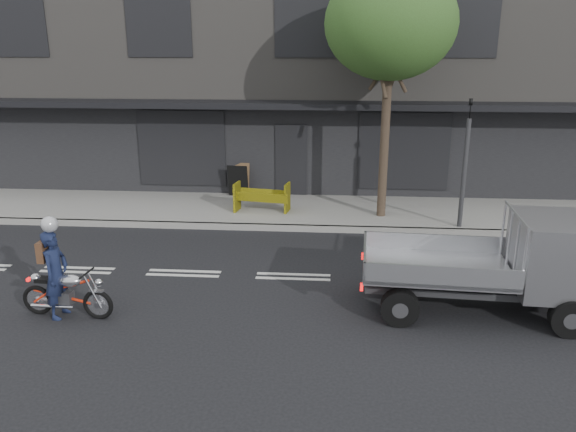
% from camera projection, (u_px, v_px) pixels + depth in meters
% --- Properties ---
extents(ground, '(80.00, 80.00, 0.00)m').
position_uv_depth(ground, '(293.00, 277.00, 12.08)').
color(ground, black).
rests_on(ground, ground).
extents(sidewalk, '(32.00, 3.20, 0.15)m').
position_uv_depth(sidewalk, '(304.00, 211.00, 16.54)').
color(sidewalk, gray).
rests_on(sidewalk, ground).
extents(kerb, '(32.00, 0.20, 0.15)m').
position_uv_depth(kerb, '(301.00, 228.00, 15.01)').
color(kerb, gray).
rests_on(kerb, ground).
extents(building_main, '(26.00, 10.00, 8.00)m').
position_uv_depth(building_main, '(313.00, 65.00, 21.66)').
color(building_main, slate).
rests_on(building_main, ground).
extents(street_tree, '(3.40, 3.40, 6.74)m').
position_uv_depth(street_tree, '(391.00, 24.00, 14.36)').
color(street_tree, '#382B21').
rests_on(street_tree, ground).
extents(traffic_light_pole, '(0.12, 0.12, 3.50)m').
position_uv_depth(traffic_light_pole, '(464.00, 171.00, 14.48)').
color(traffic_light_pole, '#2D2D30').
rests_on(traffic_light_pole, ground).
extents(motorcycle, '(1.78, 0.52, 0.91)m').
position_uv_depth(motorcycle, '(66.00, 293.00, 10.22)').
color(motorcycle, black).
rests_on(motorcycle, ground).
extents(rider, '(0.44, 0.63, 1.64)m').
position_uv_depth(rider, '(56.00, 275.00, 10.12)').
color(rider, '#161E3D').
rests_on(rider, ground).
extents(flatbed_ute, '(4.33, 1.99, 1.96)m').
position_uv_depth(flatbed_ute, '(536.00, 258.00, 10.09)').
color(flatbed_ute, black).
rests_on(flatbed_ute, ground).
extents(construction_barrier, '(1.65, 0.88, 0.88)m').
position_uv_depth(construction_barrier, '(261.00, 199.00, 15.92)').
color(construction_barrier, yellow).
rests_on(construction_barrier, sidewalk).
extents(sandwich_board, '(0.67, 0.48, 1.01)m').
position_uv_depth(sandwich_board, '(238.00, 181.00, 17.67)').
color(sandwich_board, black).
rests_on(sandwich_board, sidewalk).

